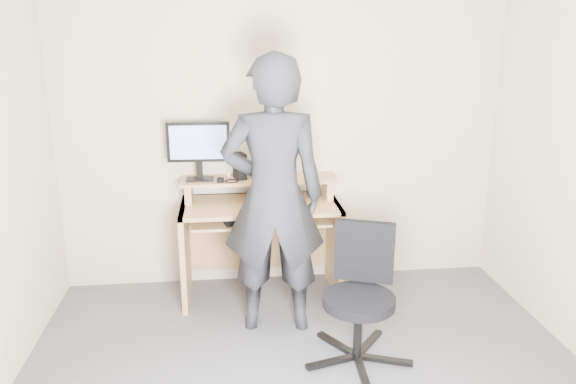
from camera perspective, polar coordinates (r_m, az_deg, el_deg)
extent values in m
cube|color=beige|center=(4.45, -0.59, 6.25)|extent=(3.50, 0.02, 2.50)
cube|color=tan|center=(4.39, -10.38, -6.06)|extent=(0.04, 0.60, 0.75)
cube|color=tan|center=(4.46, 4.73, -5.50)|extent=(0.04, 0.60, 0.75)
cube|color=tan|center=(4.26, -2.83, -1.34)|extent=(1.20, 0.60, 0.03)
cube|color=tan|center=(4.22, -2.74, -2.90)|extent=(1.02, 0.38, 0.02)
cube|color=tan|center=(4.38, -10.03, 0.15)|extent=(0.05, 0.28, 0.15)
cube|color=tan|center=(4.44, 3.99, 0.58)|extent=(0.05, 0.28, 0.15)
cube|color=tan|center=(4.36, -2.99, 1.29)|extent=(1.20, 0.30, 0.02)
cube|color=tan|center=(4.63, -3.00, -3.94)|extent=(1.20, 0.03, 0.65)
cube|color=black|center=(4.34, -8.93, 1.31)|extent=(0.21, 0.13, 0.01)
cube|color=black|center=(4.34, -8.96, 2.30)|extent=(0.05, 0.04, 0.13)
cube|color=black|center=(4.27, -9.10, 5.04)|extent=(0.47, 0.05, 0.30)
cube|color=#89A2ED|center=(4.25, -9.11, 4.99)|extent=(0.42, 0.02, 0.25)
cube|color=black|center=(4.32, -4.91, 2.65)|extent=(0.11, 0.15, 0.20)
cylinder|color=#B8B8BD|center=(4.33, -3.25, 2.48)|extent=(0.09, 0.09, 0.17)
cube|color=black|center=(4.34, -0.02, 1.47)|extent=(0.10, 0.14, 0.01)
cube|color=black|center=(4.25, -6.89, 1.21)|extent=(0.05, 0.05, 0.03)
torus|color=silver|center=(4.44, -5.15, 1.78)|extent=(0.17, 0.17, 0.06)
cube|color=black|center=(4.20, -3.48, -2.64)|extent=(0.49, 0.28, 0.03)
ellipsoid|color=black|center=(4.18, 0.92, -1.19)|extent=(0.11, 0.09, 0.04)
cube|color=black|center=(3.71, 9.85, -16.44)|extent=(0.33, 0.16, 0.03)
cube|color=black|center=(3.86, 8.19, -14.94)|extent=(0.25, 0.29, 0.03)
cube|color=black|center=(3.82, 5.00, -15.14)|extent=(0.22, 0.31, 0.03)
cube|color=black|center=(3.65, 4.43, -16.82)|extent=(0.34, 0.13, 0.03)
cube|color=black|center=(3.57, 7.55, -17.71)|extent=(0.06, 0.34, 0.03)
cylinder|color=black|center=(3.62, 7.11, -13.69)|extent=(0.05, 0.05, 0.36)
cylinder|color=black|center=(3.53, 7.22, -10.93)|extent=(0.45, 0.45, 0.06)
cube|color=black|center=(3.60, 7.77, -5.99)|extent=(0.37, 0.18, 0.40)
imported|color=black|center=(3.73, -1.51, -0.49)|extent=(0.72, 0.50, 1.89)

